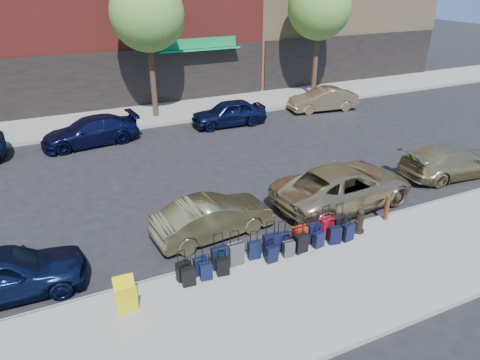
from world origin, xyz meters
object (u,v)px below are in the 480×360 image
tree_right (321,9)px  car_near_1 (213,217)px  car_near_0 (3,274)px  car_near_3 (453,161)px  car_far_1 (90,131)px  fire_hydrant (359,221)px  car_far_3 (323,99)px  suitcase_front_5 (271,245)px  display_rack (126,297)px  tree_center (150,16)px  bollard (387,207)px  car_near_2 (344,186)px  car_far_2 (229,113)px

tree_right → car_near_1: bearing=-134.1°
tree_right → car_near_0: size_ratio=1.84×
car_near_3 → car_far_1: car_far_1 is taller
fire_hydrant → car_far_3: size_ratio=0.20×
tree_right → suitcase_front_5: (-11.07, -14.34, -4.93)m
suitcase_front_5 → car_far_1: 12.13m
car_near_1 → car_far_1: bearing=7.8°
tree_right → display_rack: 21.87m
car_near_1 → fire_hydrant: bearing=-121.3°
tree_center → car_far_3: size_ratio=1.80×
tree_right → fire_hydrant: bearing=-119.0°
bollard → display_rack: 8.55m
display_rack → car_near_1: 3.99m
car_near_1 → car_near_3: (10.33, 0.05, 0.02)m
car_near_3 → car_near_2: bearing=95.6°
tree_center → tree_right: 10.50m
bollard → car_near_1: size_ratio=0.23×
car_near_3 → display_rack: bearing=104.6°
car_near_3 → car_far_1: 16.01m
fire_hydrant → display_rack: size_ratio=0.92×
car_near_0 → car_near_1: car_near_0 is taller
car_near_1 → car_near_2: 4.88m
suitcase_front_5 → bollard: suitcase_front_5 is taller
car_near_0 → tree_center: bearing=-27.1°
car_near_0 → car_near_3: bearing=-85.7°
tree_center → fire_hydrant: bearing=-80.2°
car_near_3 → car_far_2: bearing=34.6°
tree_center → car_near_2: (3.29, -12.56, -4.69)m
bollard → car_far_2: 11.38m
fire_hydrant → car_near_3: car_near_3 is taller
suitcase_front_5 → fire_hydrant: (3.06, -0.08, 0.04)m
suitcase_front_5 → car_far_2: 12.07m
bollard → car_near_3: size_ratio=0.19×
tree_center → suitcase_front_5: tree_center is taller
fire_hydrant → car_near_3: bearing=6.3°
fire_hydrant → display_rack: display_rack is taller
car_near_1 → car_near_2: bearing=-97.0°
car_near_1 → car_far_3: 14.60m
display_rack → car_far_2: size_ratio=0.22×
fire_hydrant → car_near_3: (6.24, 1.99, 0.12)m
bollard → car_near_0: 11.22m
car_near_0 → car_far_3: bearing=-55.8°
bollard → car_far_3: size_ratio=0.21×
fire_hydrant → car_near_1: 4.53m
tree_center → suitcase_front_5: 15.17m
tree_center → tree_right: size_ratio=1.00×
tree_right → car_far_1: tree_right is taller
car_near_2 → car_far_3: size_ratio=1.30×
car_far_1 → car_far_3: bearing=84.0°
tree_right → car_near_2: 15.23m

